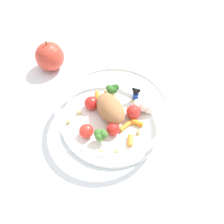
% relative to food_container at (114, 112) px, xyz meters
% --- Properties ---
extents(ground_plane, '(2.40, 2.40, 0.00)m').
position_rel_food_container_xyz_m(ground_plane, '(0.00, -0.00, -0.03)').
color(ground_plane, white).
extents(food_container, '(0.25, 0.25, 0.06)m').
position_rel_food_container_xyz_m(food_container, '(0.00, 0.00, 0.00)').
color(food_container, white).
rests_on(food_container, ground_plane).
extents(loose_apple, '(0.08, 0.08, 0.09)m').
position_rel_food_container_xyz_m(loose_apple, '(-0.25, -0.05, 0.01)').
color(loose_apple, '#BC3828').
rests_on(loose_apple, ground_plane).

